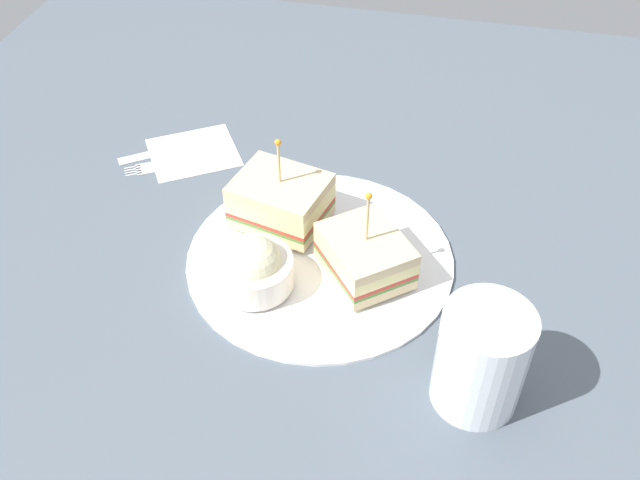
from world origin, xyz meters
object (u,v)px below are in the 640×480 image
(napkin, at_px, (193,152))
(coleslaw_bowl, at_px, (254,267))
(sandwich_half_back, at_px, (281,200))
(knife, at_px, (163,151))
(fork, at_px, (164,165))
(sandwich_half_front, at_px, (365,255))
(drink_glass, at_px, (480,363))
(plate, at_px, (320,256))

(napkin, bearing_deg, coleslaw_bowl, -145.12)
(sandwich_half_back, height_order, knife, sandwich_half_back)
(coleslaw_bowl, relative_size, napkin, 0.75)
(coleslaw_bowl, height_order, fork, coleslaw_bowl)
(sandwich_half_front, relative_size, coleslaw_bowl, 1.45)
(sandwich_half_back, xyz_separation_m, drink_glass, (-0.18, -0.23, 0.01))
(napkin, bearing_deg, sandwich_half_back, -126.11)
(sandwich_half_back, xyz_separation_m, coleslaw_bowl, (-0.10, 0.00, -0.00))
(sandwich_half_back, height_order, drink_glass, sandwich_half_back)
(sandwich_half_front, height_order, napkin, sandwich_half_front)
(plate, height_order, napkin, plate)
(napkin, xyz_separation_m, fork, (-0.03, 0.03, 0.00))
(napkin, relative_size, fork, 0.92)
(sandwich_half_front, height_order, fork, sandwich_half_front)
(plate, height_order, coleslaw_bowl, coleslaw_bowl)
(sandwich_half_front, distance_m, fork, 0.31)
(drink_glass, bearing_deg, sandwich_half_front, 44.85)
(sandwich_half_front, xyz_separation_m, sandwich_half_back, (0.06, 0.10, 0.00))
(coleslaw_bowl, distance_m, fork, 0.24)
(drink_glass, relative_size, napkin, 0.98)
(plate, distance_m, napkin, 0.25)
(plate, relative_size, drink_glass, 2.73)
(fork, bearing_deg, coleslaw_bowl, -135.55)
(sandwich_half_back, bearing_deg, fork, 67.18)
(coleslaw_bowl, xyz_separation_m, fork, (0.17, 0.17, -0.03))
(plate, relative_size, knife, 2.54)
(plate, relative_size, napkin, 2.68)
(fork, distance_m, knife, 0.03)
(plate, distance_m, fork, 0.25)
(plate, height_order, drink_glass, drink_glass)
(sandwich_half_back, distance_m, coleslaw_bowl, 0.10)
(drink_glass, height_order, fork, drink_glass)
(fork, xyz_separation_m, knife, (0.03, 0.01, 0.00))
(plate, height_order, sandwich_half_back, sandwich_half_back)
(plate, relative_size, fork, 2.46)
(sandwich_half_front, distance_m, knife, 0.33)
(drink_glass, distance_m, napkin, 0.47)
(sandwich_half_back, bearing_deg, coleslaw_bowl, 179.71)
(sandwich_half_front, height_order, coleslaw_bowl, sandwich_half_front)
(plate, xyz_separation_m, napkin, (0.15, 0.20, -0.00))
(plate, distance_m, sandwich_half_back, 0.08)
(sandwich_half_front, bearing_deg, fork, 64.43)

